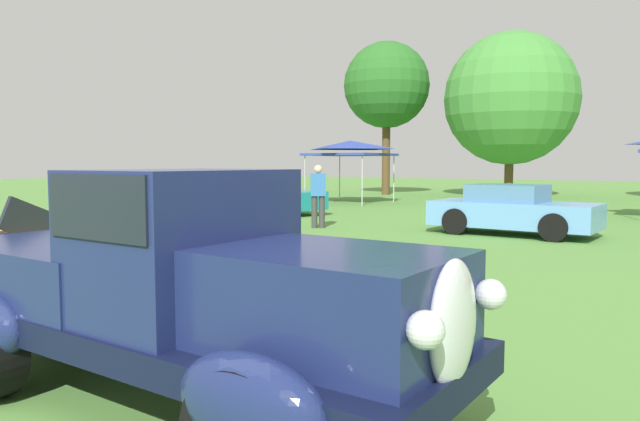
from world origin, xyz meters
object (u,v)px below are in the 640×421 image
(neighbor_convertible, at_px, (48,266))
(show_car_skyblue, at_px, (512,210))
(spectator_near_truck, at_px, (318,194))
(canopy_tent_left_field, at_px, (350,147))
(feature_pickup_truck, at_px, (177,287))
(show_car_teal, at_px, (266,196))

(neighbor_convertible, xyz_separation_m, show_car_skyblue, (2.19, 10.70, 0.02))
(spectator_near_truck, relative_size, canopy_tent_left_field, 0.54)
(canopy_tent_left_field, bearing_deg, show_car_skyblue, -40.23)
(feature_pickup_truck, xyz_separation_m, show_car_skyblue, (-0.94, 11.64, -0.27))
(neighbor_convertible, bearing_deg, feature_pickup_truck, -16.79)
(show_car_teal, distance_m, canopy_tent_left_field, 6.37)
(neighbor_convertible, height_order, show_car_teal, neighbor_convertible)
(neighbor_convertible, height_order, canopy_tent_left_field, canopy_tent_left_field)
(feature_pickup_truck, bearing_deg, show_car_teal, 126.67)
(show_car_skyblue, xyz_separation_m, canopy_tent_left_field, (-9.24, 7.82, 1.82))
(feature_pickup_truck, height_order, neighbor_convertible, feature_pickup_truck)
(neighbor_convertible, bearing_deg, show_car_teal, 118.78)
(show_car_skyblue, relative_size, canopy_tent_left_field, 1.25)
(feature_pickup_truck, relative_size, spectator_near_truck, 2.62)
(feature_pickup_truck, xyz_separation_m, spectator_near_truck, (-5.70, 10.29, 0.05))
(feature_pickup_truck, bearing_deg, neighbor_convertible, 163.21)
(feature_pickup_truck, bearing_deg, canopy_tent_left_field, 117.62)
(feature_pickup_truck, xyz_separation_m, show_car_teal, (-9.95, 13.36, -0.27))
(neighbor_convertible, distance_m, spectator_near_truck, 9.70)
(feature_pickup_truck, bearing_deg, show_car_skyblue, 94.61)
(neighbor_convertible, relative_size, spectator_near_truck, 2.49)
(neighbor_convertible, relative_size, show_car_skyblue, 1.07)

